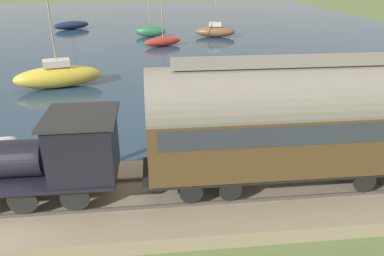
{
  "coord_description": "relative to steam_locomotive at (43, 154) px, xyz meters",
  "views": [
    {
      "loc": [
        -10.38,
        -4.98,
        7.77
      ],
      "look_at": [
        3.65,
        -6.52,
        1.65
      ],
      "focal_mm": 35.0,
      "sensor_mm": 36.0,
      "label": 1
    }
  ],
  "objects": [
    {
      "name": "sailboat_green",
      "position": [
        34.51,
        -3.61,
        -1.55
      ],
      "size": [
        1.72,
        3.69,
        7.82
      ],
      "rotation": [
        0.0,
        0.0,
        -0.13
      ],
      "color": "#236B42",
      "rests_on": "harbor_water"
    },
    {
      "name": "ground_plane",
      "position": [
        -0.74,
        1.4,
        -2.23
      ],
      "size": [
        200.0,
        200.0,
        0.0
      ],
      "primitive_type": "plane",
      "color": "#607542"
    },
    {
      "name": "passenger_coach",
      "position": [
        0.0,
        -8.3,
        0.89
      ],
      "size": [
        2.36,
        10.34,
        4.55
      ],
      "color": "black",
      "rests_on": "rail_embankment"
    },
    {
      "name": "sailboat_yellow",
      "position": [
        14.81,
        2.85,
        -1.42
      ],
      "size": [
        3.14,
        6.06,
        5.75
      ],
      "rotation": [
        0.0,
        0.0,
        0.25
      ],
      "color": "gold",
      "rests_on": "harbor_water"
    },
    {
      "name": "harbor_water",
      "position": [
        42.76,
        1.4,
        -2.23
      ],
      "size": [
        80.0,
        80.0,
        0.01
      ],
      "color": "navy",
      "rests_on": "ground"
    },
    {
      "name": "sailboat_brown",
      "position": [
        33.51,
        -11.25,
        -1.53
      ],
      "size": [
        2.7,
        5.01,
        6.43
      ],
      "rotation": [
        0.0,
        0.0,
        -0.2
      ],
      "color": "brown",
      "rests_on": "harbor_water"
    },
    {
      "name": "steam_locomotive",
      "position": [
        0.0,
        0.0,
        0.0
      ],
      "size": [
        2.38,
        6.34,
        3.18
      ],
      "color": "black",
      "rests_on": "rail_embankment"
    },
    {
      "name": "rail_embankment",
      "position": [
        0.0,
        1.4,
        -1.97
      ],
      "size": [
        4.93,
        56.0,
        0.63
      ],
      "color": "gray",
      "rests_on": "ground"
    },
    {
      "name": "sailboat_red",
      "position": [
        28.68,
        -4.87,
        -1.7
      ],
      "size": [
        2.87,
        4.3,
        7.49
      ],
      "rotation": [
        0.0,
        0.0,
        0.41
      ],
      "color": "#B72D23",
      "rests_on": "harbor_water"
    },
    {
      "name": "sailboat_navy",
      "position": [
        41.48,
        6.83,
        -1.64
      ],
      "size": [
        3.69,
        4.94,
        9.47
      ],
      "rotation": [
        0.0,
        0.0,
        0.5
      ],
      "color": "#192347",
      "rests_on": "harbor_water"
    }
  ]
}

